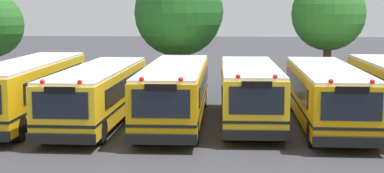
{
  "coord_description": "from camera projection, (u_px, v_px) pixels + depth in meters",
  "views": [
    {
      "loc": [
        -0.67,
        -24.83,
        4.94
      ],
      "look_at": [
        -2.46,
        0.0,
        1.6
      ],
      "focal_mm": 54.07,
      "sensor_mm": 36.0,
      "label": 1
    }
  ],
  "objects": [
    {
      "name": "ground_plane",
      "position": [
        248.0,
        123.0,
        25.16
      ],
      "size": [
        160.0,
        160.0,
        0.0
      ],
      "primitive_type": "plane",
      "color": "#38383D"
    },
    {
      "name": "school_bus_0",
      "position": [
        28.0,
        88.0,
        25.64
      ],
      "size": [
        2.66,
        11.4,
        2.77
      ],
      "rotation": [
        0.0,
        0.0,
        3.16
      ],
      "color": "yellow",
      "rests_on": "ground_plane"
    },
    {
      "name": "school_bus_1",
      "position": [
        99.0,
        92.0,
        25.2
      ],
      "size": [
        2.51,
        11.27,
        2.55
      ],
      "rotation": [
        0.0,
        0.0,
        3.14
      ],
      "color": "yellow",
      "rests_on": "ground_plane"
    },
    {
      "name": "school_bus_2",
      "position": [
        175.0,
        91.0,
        25.26
      ],
      "size": [
        2.64,
        11.57,
        2.66
      ],
      "rotation": [
        0.0,
        0.0,
        3.15
      ],
      "color": "#EAA80C",
      "rests_on": "ground_plane"
    },
    {
      "name": "school_bus_3",
      "position": [
        250.0,
        92.0,
        24.96
      ],
      "size": [
        2.64,
        9.71,
        2.67
      ],
      "rotation": [
        0.0,
        0.0,
        3.17
      ],
      "color": "yellow",
      "rests_on": "ground_plane"
    },
    {
      "name": "school_bus_4",
      "position": [
        326.0,
        93.0,
        24.61
      ],
      "size": [
        2.58,
        11.09,
        2.63
      ],
      "rotation": [
        0.0,
        0.0,
        3.14
      ],
      "color": "#EAA80C",
      "rests_on": "ground_plane"
    },
    {
      "name": "tree_1",
      "position": [
        182.0,
        12.0,
        33.2
      ],
      "size": [
        5.13,
        5.07,
        7.27
      ],
      "color": "#4C3823",
      "rests_on": "ground_plane"
    },
    {
      "name": "tree_2",
      "position": [
        326.0,
        14.0,
        32.32
      ],
      "size": [
        4.11,
        4.11,
        6.74
      ],
      "color": "#4C3823",
      "rests_on": "ground_plane"
    }
  ]
}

